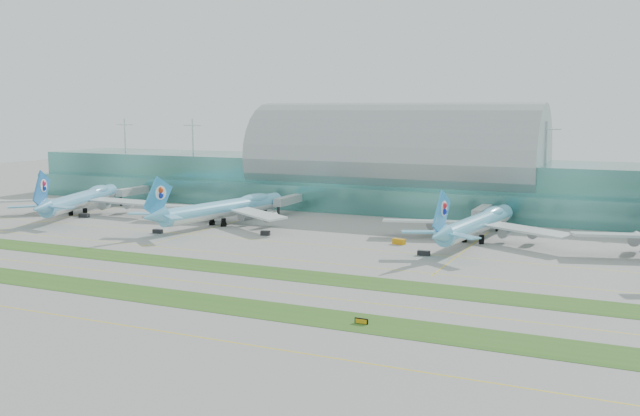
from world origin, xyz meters
The scene contains 18 objects.
ground centered at (0.00, 0.00, 0.00)m, with size 700.00×700.00×0.00m, color gray.
terminal centered at (0.01, 128.79, 14.23)m, with size 340.00×69.10×36.00m.
grass_strip_near centered at (0.00, -28.00, 0.04)m, with size 420.00×12.00×0.08m, color #2D591E.
grass_strip_far centered at (0.00, 2.00, 0.04)m, with size 420.00×12.00×0.08m, color #2D591E.
taxiline_a centered at (0.00, -48.00, 0.01)m, with size 420.00×0.35×0.01m, color yellow.
taxiline_b centered at (0.00, -14.00, 0.01)m, with size 420.00×0.35×0.01m, color yellow.
taxiline_c centered at (0.00, 18.00, 0.01)m, with size 420.00×0.35×0.01m, color yellow.
taxiline_d centered at (0.00, 40.00, 0.01)m, with size 420.00×0.35×0.01m, color yellow.
airliner_a centered at (-104.20, 60.42, 6.10)m, with size 59.86×69.60×19.76m.
airliner_b centered at (-40.10, 62.22, 6.00)m, with size 61.25×70.34×19.46m.
airliner_c centered at (48.17, 66.59, 5.80)m, with size 59.79×68.29×18.80m.
gse_a centered at (-121.20, 57.56, 0.68)m, with size 3.47×1.69×1.36m, color #E9B40D.
gse_b centered at (-97.03, 53.51, 0.78)m, with size 3.63×1.83×1.56m, color black.
gse_c centered at (-50.41, 36.88, 0.66)m, with size 3.09×1.75×1.31m, color black.
gse_d centered at (-16.25, 48.03, 0.74)m, with size 2.88×1.70×1.47m, color black.
gse_e centered at (27.87, 51.35, 0.84)m, with size 3.79×1.76×1.67m, color orange.
gse_f centered at (39.39, 38.38, 0.67)m, with size 3.43×1.47×1.34m, color black.
taxiway_sign_east centered at (46.79, -28.69, 0.57)m, with size 2.72×0.41×1.15m.
Camera 1 is at (93.87, -150.80, 40.33)m, focal length 40.00 mm.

